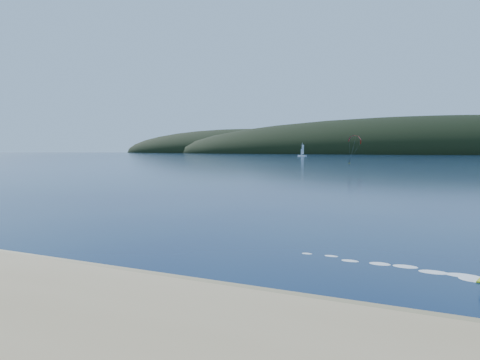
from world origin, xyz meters
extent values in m
plane|color=#071439|center=(0.00, 0.00, 0.00)|extent=(1800.00, 1800.00, 0.00)
cube|color=#8A7450|center=(0.00, 4.50, 0.05)|extent=(220.00, 2.50, 0.10)
ellipsoid|color=black|center=(-50.00, 720.00, 0.00)|extent=(840.00, 280.00, 110.00)
ellipsoid|color=black|center=(-380.00, 780.00, 0.00)|extent=(520.00, 220.00, 90.00)
cube|color=#CBE31A|center=(-39.18, 212.42, 0.05)|extent=(0.94, 1.33, 0.07)
imported|color=black|center=(-39.18, 212.42, 0.86)|extent=(0.88, 0.95, 1.58)
cylinder|color=gray|center=(-37.11, 209.28, 5.82)|extent=(0.02, 0.02, 11.55)
cube|color=white|center=(-130.51, 407.82, 0.56)|extent=(9.38, 6.15, 1.57)
cylinder|color=white|center=(-130.51, 407.82, 6.72)|extent=(0.22, 0.22, 12.31)
cube|color=white|center=(-130.46, 409.39, 6.72)|extent=(1.19, 2.71, 8.96)
cube|color=white|center=(-130.46, 406.03, 4.48)|extent=(0.93, 2.09, 5.60)
camera|label=1|loc=(14.95, -14.83, 6.83)|focal=35.00mm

